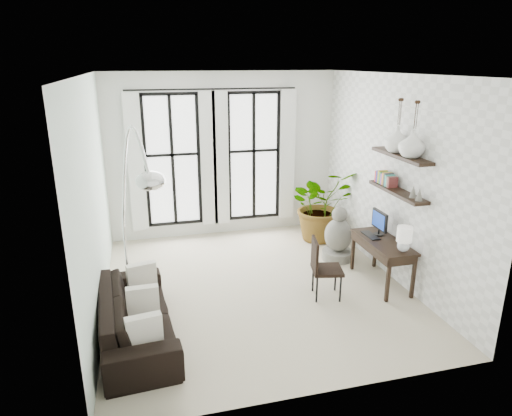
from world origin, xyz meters
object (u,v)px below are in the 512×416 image
object	(u,v)px
sofa	(136,315)
buddha	(338,238)
arc_lamp	(133,173)
desk_chair	(322,265)
plant	(321,204)
desk	(385,244)

from	to	relation	value
sofa	buddha	world-z (taller)	buddha
sofa	arc_lamp	xyz separation A→B (m)	(0.10, 0.57, 1.70)
sofa	desk_chair	bearing A→B (deg)	-85.23
plant	desk	world-z (taller)	plant
sofa	buddha	distance (m)	3.83
desk	buddha	size ratio (longest dim) A/B	1.26
desk_chair	arc_lamp	xyz separation A→B (m)	(-2.57, 0.17, 1.50)
buddha	desk_chair	bearing A→B (deg)	-124.06
plant	buddha	bearing A→B (deg)	-94.08
desk_chair	buddha	size ratio (longest dim) A/B	0.94
arc_lamp	desk	bearing A→B (deg)	-0.86
plant	arc_lamp	xyz separation A→B (m)	(-3.45, -2.02, 1.31)
arc_lamp	plant	bearing A→B (deg)	30.35
desk	desk_chair	world-z (taller)	desk
plant	arc_lamp	size ratio (longest dim) A/B	0.54
desk	buddha	distance (m)	1.15
arc_lamp	sofa	bearing A→B (deg)	-100.19
sofa	arc_lamp	bearing A→B (deg)	-14.09
sofa	plant	xyz separation A→B (m)	(3.55, 2.59, 0.40)
sofa	desk_chair	distance (m)	2.71
desk	sofa	bearing A→B (deg)	-172.11
desk_chair	desk	bearing A→B (deg)	17.92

